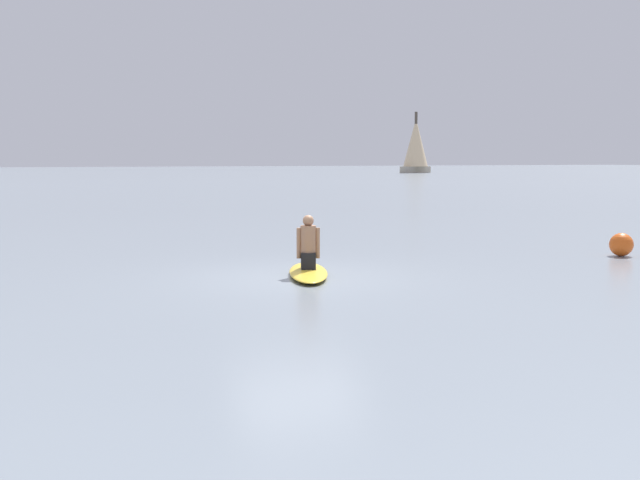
{
  "coord_description": "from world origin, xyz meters",
  "views": [
    {
      "loc": [
        5.07,
        13.13,
        2.28
      ],
      "look_at": [
        -0.57,
        -0.27,
        0.68
      ],
      "focal_mm": 41.75,
      "sensor_mm": 36.0,
      "label": 1
    }
  ],
  "objects_px": {
    "surfboard": "(308,272)",
    "sailboat_far_left": "(416,144)",
    "person_paddler": "(308,244)",
    "buoy_marker": "(621,245)"
  },
  "relations": [
    {
      "from": "surfboard",
      "to": "sailboat_far_left",
      "type": "xyz_separation_m",
      "value": [
        -55.42,
        -91.49,
        4.45
      ]
    },
    {
      "from": "sailboat_far_left",
      "to": "person_paddler",
      "type": "bearing_deg",
      "value": -140.68
    },
    {
      "from": "sailboat_far_left",
      "to": "buoy_marker",
      "type": "height_order",
      "value": "sailboat_far_left"
    },
    {
      "from": "surfboard",
      "to": "buoy_marker",
      "type": "bearing_deg",
      "value": 108.87
    },
    {
      "from": "surfboard",
      "to": "person_paddler",
      "type": "height_order",
      "value": "person_paddler"
    },
    {
      "from": "surfboard",
      "to": "buoy_marker",
      "type": "relative_size",
      "value": 4.79
    },
    {
      "from": "buoy_marker",
      "to": "person_paddler",
      "type": "bearing_deg",
      "value": -0.93
    },
    {
      "from": "buoy_marker",
      "to": "sailboat_far_left",
      "type": "bearing_deg",
      "value": -117.44
    },
    {
      "from": "surfboard",
      "to": "sailboat_far_left",
      "type": "distance_m",
      "value": 107.06
    },
    {
      "from": "buoy_marker",
      "to": "surfboard",
      "type": "bearing_deg",
      "value": -0.93
    }
  ]
}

